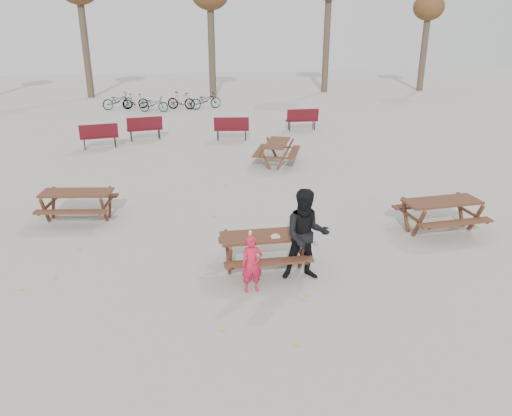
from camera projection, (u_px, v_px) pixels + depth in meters
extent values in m
plane|color=gray|center=(264.00, 268.00, 10.67)|extent=(80.00, 80.00, 0.00)
cube|color=#3D2016|center=(264.00, 236.00, 10.40)|extent=(1.80, 0.70, 0.05)
cube|color=#3D2016|center=(269.00, 262.00, 9.96)|extent=(1.80, 0.25, 0.05)
cube|color=#3D2016|center=(259.00, 237.00, 11.06)|extent=(1.80, 0.25, 0.05)
cylinder|color=#3D2016|center=(230.00, 262.00, 10.15)|extent=(0.08, 0.08, 0.73)
cylinder|color=#3D2016|center=(227.00, 249.00, 10.70)|extent=(0.08, 0.08, 0.73)
cylinder|color=#3D2016|center=(302.00, 256.00, 10.38)|extent=(0.08, 0.08, 0.73)
cylinder|color=#3D2016|center=(295.00, 244.00, 10.93)|extent=(0.08, 0.08, 0.73)
cube|color=silver|center=(275.00, 237.00, 10.27)|extent=(0.18, 0.11, 0.03)
ellipsoid|color=tan|center=(275.00, 235.00, 10.26)|extent=(0.14, 0.06, 0.05)
cylinder|color=silver|center=(250.00, 235.00, 10.22)|extent=(0.06, 0.06, 0.15)
cylinder|color=#FF490D|center=(250.00, 236.00, 10.23)|extent=(0.07, 0.07, 0.05)
cylinder|color=white|center=(250.00, 231.00, 10.19)|extent=(0.03, 0.03, 0.02)
imported|color=red|center=(252.00, 264.00, 9.59)|extent=(0.45, 0.32, 1.15)
imported|color=black|center=(306.00, 235.00, 9.94)|extent=(1.01, 0.83, 1.91)
imported|color=black|center=(118.00, 101.00, 28.78)|extent=(1.93, 1.35, 0.96)
imported|color=black|center=(135.00, 101.00, 28.88)|extent=(1.53, 0.75, 0.89)
imported|color=black|center=(154.00, 104.00, 27.95)|extent=(1.76, 1.00, 0.88)
imported|color=black|center=(181.00, 101.00, 28.71)|extent=(1.72, 1.05, 1.00)
imported|color=black|center=(206.00, 100.00, 28.86)|extent=(1.97, 1.18, 0.98)
cylinder|color=#382B21|center=(86.00, 48.00, 31.94)|extent=(0.44, 0.44, 6.30)
cylinder|color=#382B21|center=(212.00, 50.00, 32.31)|extent=(0.44, 0.44, 5.95)
cylinder|color=#382B21|center=(326.00, 43.00, 34.33)|extent=(0.44, 0.44, 6.65)
cylinder|color=#382B21|center=(424.00, 53.00, 35.19)|extent=(0.44, 0.44, 5.25)
ellipsoid|color=brown|center=(429.00, 7.00, 34.11)|extent=(2.10, 2.10, 1.79)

